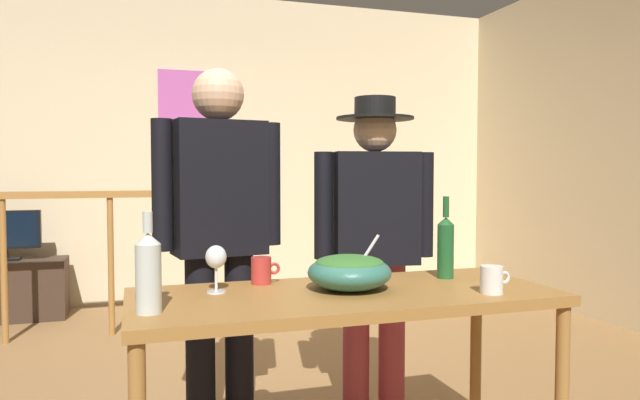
{
  "coord_description": "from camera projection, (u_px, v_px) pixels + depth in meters",
  "views": [
    {
      "loc": [
        -0.54,
        -2.94,
        1.2
      ],
      "look_at": [
        0.19,
        -0.63,
        1.09
      ],
      "focal_mm": 32.91,
      "sensor_mm": 36.0,
      "label": 1
    }
  ],
  "objects": [
    {
      "name": "person_standing_left",
      "position": [
        219.0,
        221.0,
        2.61
      ],
      "size": [
        0.58,
        0.27,
        1.66
      ],
      "rotation": [
        0.0,
        0.0,
        3.29
      ],
      "color": "black",
      "rests_on": "ground_plane"
    },
    {
      "name": "tv_console",
      "position": [
        7.0,
        290.0,
        4.77
      ],
      "size": [
        0.9,
        0.4,
        0.48
      ],
      "primitive_type": "cube",
      "color": "#38281E",
      "rests_on": "ground_plane"
    },
    {
      "name": "person_standing_right",
      "position": [
        374.0,
        230.0,
        2.84
      ],
      "size": [
        0.59,
        0.37,
        1.56
      ],
      "rotation": [
        0.0,
        0.0,
        3.0
      ],
      "color": "#9E3842",
      "rests_on": "ground_plane"
    },
    {
      "name": "mug_red",
      "position": [
        262.0,
        270.0,
        2.3
      ],
      "size": [
        0.12,
        0.08,
        0.11
      ],
      "color": "#B7332D",
      "rests_on": "serving_table"
    },
    {
      "name": "wine_bottle_green",
      "position": [
        446.0,
        246.0,
        2.42
      ],
      "size": [
        0.07,
        0.07,
        0.34
      ],
      "color": "#1E5628",
      "rests_on": "serving_table"
    },
    {
      "name": "salad_bowl",
      "position": [
        349.0,
        270.0,
        2.17
      ],
      "size": [
        0.31,
        0.31,
        0.2
      ],
      "color": "#337060",
      "rests_on": "serving_table"
    },
    {
      "name": "wine_glass",
      "position": [
        216.0,
        259.0,
        2.12
      ],
      "size": [
        0.08,
        0.08,
        0.17
      ],
      "color": "silver",
      "rests_on": "serving_table"
    },
    {
      "name": "stair_railing",
      "position": [
        81.0,
        242.0,
        4.23
      ],
      "size": [
        2.91,
        0.1,
        1.11
      ],
      "color": "#9E6B33",
      "rests_on": "ground_plane"
    },
    {
      "name": "serving_table",
      "position": [
        345.0,
        313.0,
        2.15
      ],
      "size": [
        1.55,
        0.64,
        0.76
      ],
      "color": "#9E6B33",
      "rests_on": "ground_plane"
    },
    {
      "name": "side_wall_right",
      "position": [
        611.0,
        144.0,
        4.65
      ],
      "size": [
        0.1,
        4.03,
        2.85
      ],
      "primitive_type": "cube",
      "color": "beige",
      "rests_on": "ground_plane"
    },
    {
      "name": "mug_white",
      "position": [
        492.0,
        280.0,
        2.11
      ],
      "size": [
        0.12,
        0.08,
        0.1
      ],
      "color": "white",
      "rests_on": "serving_table"
    },
    {
      "name": "back_wall",
      "position": [
        194.0,
        148.0,
        5.51
      ],
      "size": [
        6.15,
        0.1,
        2.85
      ],
      "primitive_type": "cube",
      "color": "beige",
      "rests_on": "ground_plane"
    },
    {
      "name": "wine_bottle_clear",
      "position": [
        148.0,
        271.0,
        1.81
      ],
      "size": [
        0.08,
        0.08,
        0.32
      ],
      "color": "silver",
      "rests_on": "serving_table"
    },
    {
      "name": "framed_picture",
      "position": [
        194.0,
        115.0,
        5.44
      ],
      "size": [
        0.64,
        0.03,
        0.82
      ],
      "primitive_type": "cube",
      "color": "#B853A5"
    },
    {
      "name": "flat_screen_tv",
      "position": [
        5.0,
        231.0,
        4.71
      ],
      "size": [
        0.53,
        0.12,
        0.41
      ],
      "color": "black",
      "rests_on": "tv_console"
    }
  ]
}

